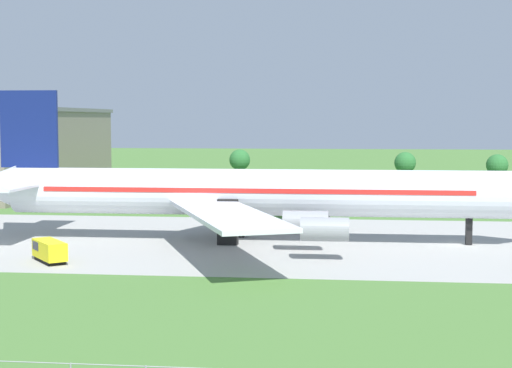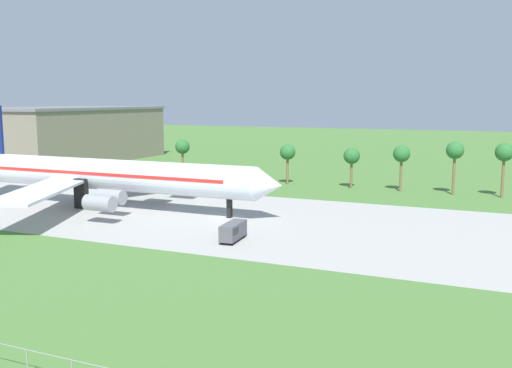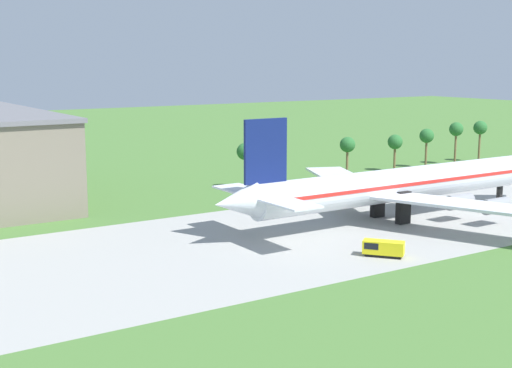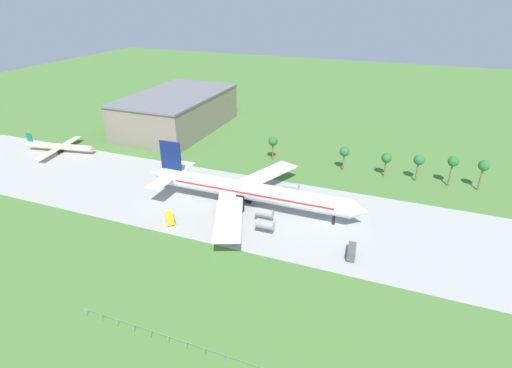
% 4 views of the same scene
% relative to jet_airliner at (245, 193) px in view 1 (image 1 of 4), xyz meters
% --- Properties ---
extents(ground_plane, '(600.00, 600.00, 0.00)m').
position_rel_jet_airliner_xyz_m(ground_plane, '(25.71, 0.01, -5.90)').
color(ground_plane, '#477233').
extents(taxiway_strip, '(320.00, 44.00, 0.02)m').
position_rel_jet_airliner_xyz_m(taxiway_strip, '(25.71, 0.01, -5.89)').
color(taxiway_strip, '#9E9E99').
rests_on(taxiway_strip, ground_plane).
extents(jet_airliner, '(71.51, 56.17, 18.31)m').
position_rel_jet_airliner_xyz_m(jet_airliner, '(0.00, 0.00, 0.00)').
color(jet_airliner, silver).
rests_on(jet_airliner, ground_plane).
extents(catering_van, '(5.08, 5.61, 2.24)m').
position_rel_jet_airliner_xyz_m(catering_van, '(-18.50, -16.16, -4.68)').
color(catering_van, black).
rests_on(catering_van, ground_plane).
extents(palm_tree_row, '(77.26, 3.60, 11.00)m').
position_rel_jet_airliner_xyz_m(palm_tree_row, '(37.93, 39.40, 2.04)').
color(palm_tree_row, brown).
rests_on(palm_tree_row, ground_plane).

